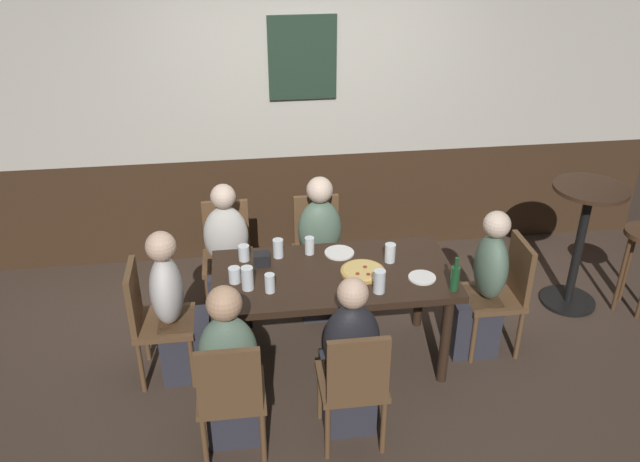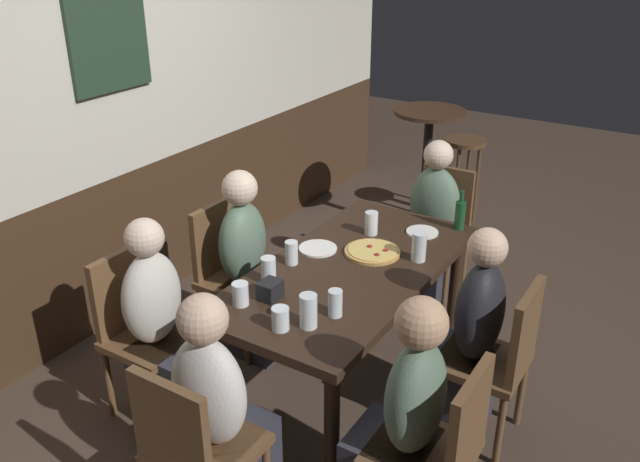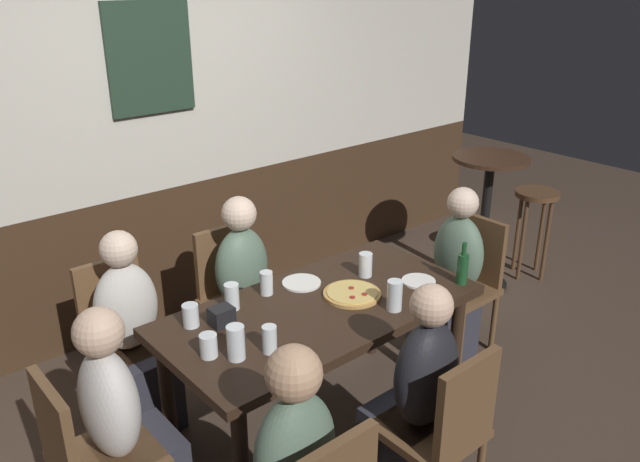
% 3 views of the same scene
% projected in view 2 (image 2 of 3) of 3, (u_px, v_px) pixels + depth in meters
% --- Properties ---
extents(ground_plane, '(12.00, 12.00, 0.00)m').
position_uv_depth(ground_plane, '(347.00, 381.00, 3.77)').
color(ground_plane, '#423328').
extents(wall_back, '(6.40, 0.13, 2.60)m').
position_uv_depth(wall_back, '(115.00, 116.00, 4.01)').
color(wall_back, '#3D2819').
rests_on(wall_back, ground_plane).
extents(dining_table, '(1.64, 0.82, 0.74)m').
position_uv_depth(dining_table, '(349.00, 281.00, 3.50)').
color(dining_table, black).
rests_on(dining_table, ground_plane).
extents(chair_head_west, '(0.40, 0.40, 0.88)m').
position_uv_depth(chair_head_west, '(193.00, 447.00, 2.61)').
color(chair_head_west, brown).
rests_on(chair_head_west, ground_plane).
extents(chair_left_far, '(0.40, 0.40, 0.88)m').
position_uv_depth(chair_left_far, '(140.00, 325.00, 3.40)').
color(chair_left_far, brown).
rests_on(chair_left_far, ground_plane).
extents(chair_mid_far, '(0.40, 0.40, 0.88)m').
position_uv_depth(chair_mid_far, '(229.00, 268.00, 3.96)').
color(chair_mid_far, brown).
rests_on(chair_mid_far, ground_plane).
extents(chair_head_east, '(0.40, 0.40, 0.88)m').
position_uv_depth(chair_head_east, '(439.00, 225.00, 4.51)').
color(chair_head_east, brown).
rests_on(chair_head_east, ground_plane).
extents(chair_left_near, '(0.40, 0.40, 0.88)m').
position_uv_depth(chair_left_near, '(440.00, 448.00, 2.61)').
color(chair_left_near, brown).
rests_on(chair_left_near, ground_plane).
extents(chair_mid_near, '(0.40, 0.40, 0.88)m').
position_uv_depth(chair_mid_near, '(499.00, 355.00, 3.17)').
color(chair_mid_near, brown).
rests_on(chair_mid_near, ground_plane).
extents(person_head_west, '(0.37, 0.34, 1.13)m').
position_uv_depth(person_head_west, '(220.00, 427.00, 2.75)').
color(person_head_west, '#2D2D38').
rests_on(person_head_west, ground_plane).
extents(person_left_far, '(0.34, 0.37, 1.12)m').
position_uv_depth(person_left_far, '(164.00, 339.00, 3.34)').
color(person_left_far, '#2D2D38').
rests_on(person_left_far, ground_plane).
extents(person_mid_far, '(0.34, 0.37, 1.13)m').
position_uv_depth(person_mid_far, '(251.00, 277.00, 3.89)').
color(person_mid_far, '#2D2D38').
rests_on(person_mid_far, ground_plane).
extents(person_head_east, '(0.37, 0.34, 1.13)m').
position_uv_depth(person_head_east, '(429.00, 237.00, 4.40)').
color(person_head_east, '#2D2D38').
rests_on(person_head_east, ground_plane).
extents(person_left_near, '(0.34, 0.37, 1.14)m').
position_uv_depth(person_left_near, '(402.00, 435.00, 2.70)').
color(person_left_near, '#2D2D38').
rests_on(person_left_near, ground_plane).
extents(person_mid_near, '(0.34, 0.37, 1.13)m').
position_uv_depth(person_mid_near, '(466.00, 348.00, 3.25)').
color(person_mid_near, '#2D2D38').
rests_on(person_mid_near, ground_plane).
extents(pizza, '(0.30, 0.30, 0.03)m').
position_uv_depth(pizza, '(372.00, 252.00, 3.59)').
color(pizza, tan).
rests_on(pizza, dining_table).
extents(tumbler_short, '(0.07, 0.07, 0.13)m').
position_uv_depth(tumbler_short, '(335.00, 304.00, 3.01)').
color(tumbler_short, silver).
rests_on(tumbler_short, dining_table).
extents(beer_glass_half, '(0.08, 0.08, 0.16)m').
position_uv_depth(beer_glass_half, '(308.00, 313.00, 2.92)').
color(beer_glass_half, silver).
rests_on(beer_glass_half, dining_table).
extents(tumbler_water, '(0.08, 0.08, 0.11)m').
position_uv_depth(tumbler_water, '(240.00, 295.00, 3.10)').
color(tumbler_water, silver).
rests_on(tumbler_water, dining_table).
extents(pint_glass_amber, '(0.07, 0.07, 0.13)m').
position_uv_depth(pint_glass_amber, '(292.00, 254.00, 3.47)').
color(pint_glass_amber, silver).
rests_on(pint_glass_amber, dining_table).
extents(pint_glass_pale, '(0.08, 0.08, 0.11)m').
position_uv_depth(pint_glass_pale, '(280.00, 320.00, 2.91)').
color(pint_glass_pale, silver).
rests_on(pint_glass_pale, dining_table).
extents(beer_glass_tall, '(0.07, 0.07, 0.14)m').
position_uv_depth(beer_glass_tall, '(269.00, 272.00, 3.29)').
color(beer_glass_tall, silver).
rests_on(beer_glass_tall, dining_table).
extents(pint_glass_stout, '(0.08, 0.08, 0.16)m').
position_uv_depth(pint_glass_stout, '(419.00, 248.00, 3.50)').
color(pint_glass_stout, silver).
rests_on(pint_glass_stout, dining_table).
extents(highball_clear, '(0.08, 0.08, 0.14)m').
position_uv_depth(highball_clear, '(371.00, 225.00, 3.79)').
color(highball_clear, silver).
rests_on(highball_clear, dining_table).
extents(beer_bottle_green, '(0.06, 0.06, 0.24)m').
position_uv_depth(beer_bottle_green, '(460.00, 214.00, 3.84)').
color(beer_bottle_green, '#194723').
rests_on(beer_bottle_green, dining_table).
extents(plate_white_large, '(0.21, 0.21, 0.01)m').
position_uv_depth(plate_white_large, '(318.00, 249.00, 3.64)').
color(plate_white_large, white).
rests_on(plate_white_large, dining_table).
extents(plate_white_small, '(0.18, 0.18, 0.01)m').
position_uv_depth(plate_white_small, '(422.00, 232.00, 3.83)').
color(plate_white_small, white).
rests_on(plate_white_small, dining_table).
extents(condiment_caddy, '(0.11, 0.09, 0.09)m').
position_uv_depth(condiment_caddy, '(270.00, 290.00, 3.15)').
color(condiment_caddy, black).
rests_on(condiment_caddy, dining_table).
extents(side_bar_table, '(0.56, 0.56, 1.05)m').
position_uv_depth(side_bar_table, '(426.00, 163.00, 5.29)').
color(side_bar_table, black).
rests_on(side_bar_table, ground_plane).
extents(bar_stool, '(0.34, 0.34, 0.72)m').
position_uv_depth(bar_stool, '(464.00, 157.00, 5.59)').
color(bar_stool, '#513521').
rests_on(bar_stool, ground_plane).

